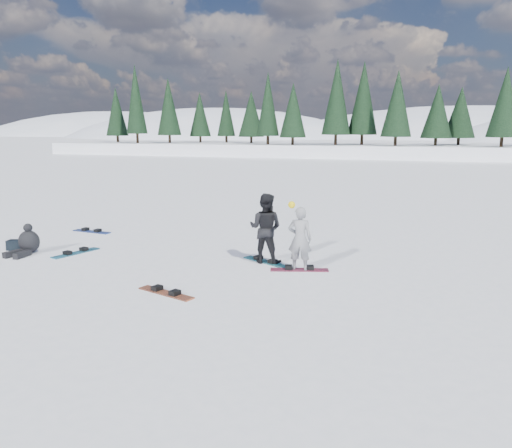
{
  "coord_description": "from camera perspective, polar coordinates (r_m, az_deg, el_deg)",
  "views": [
    {
      "loc": [
        4.17,
        -11.59,
        3.64
      ],
      "look_at": [
        0.22,
        0.95,
        1.1
      ],
      "focal_mm": 35.0,
      "sensor_mm": 36.0,
      "label": 1
    }
  ],
  "objects": [
    {
      "name": "snowboarder_man",
      "position": [
        13.55,
        1.09,
        -0.49
      ],
      "size": [
        0.97,
        0.78,
        1.91
      ],
      "primitive_type": "imported",
      "rotation": [
        0.0,
        0.0,
        3.09
      ],
      "color": "black",
      "rests_on": "ground"
    },
    {
      "name": "alpine_backdrop",
      "position": [
        202.16,
        12.97,
        5.68
      ],
      "size": [
        412.5,
        227.0,
        53.2
      ],
      "color": "white",
      "rests_on": "ground"
    },
    {
      "name": "snowboard_loose_c",
      "position": [
        18.65,
        -18.27,
        -0.83
      ],
      "size": [
        1.52,
        0.45,
        0.03
      ],
      "primitive_type": "cube",
      "rotation": [
        0.0,
        0.0,
        -0.11
      ],
      "color": "navy",
      "rests_on": "ground"
    },
    {
      "name": "gear_bag",
      "position": [
        16.79,
        -25.79,
        -2.17
      ],
      "size": [
        0.51,
        0.4,
        0.3
      ],
      "primitive_type": "cube",
      "rotation": [
        0.0,
        0.0,
        0.23
      ],
      "color": "black",
      "rests_on": "ground"
    },
    {
      "name": "snowboarder_woman",
      "position": [
        12.84,
        5.02,
        -1.66
      ],
      "size": [
        0.64,
        0.45,
        1.82
      ],
      "rotation": [
        0.0,
        0.0,
        3.23
      ],
      "color": "gray",
      "rests_on": "ground"
    },
    {
      "name": "snowboard_woman",
      "position": [
        13.04,
        4.98,
        -5.24
      ],
      "size": [
        1.52,
        0.67,
        0.03
      ],
      "primitive_type": "cube",
      "rotation": [
        0.0,
        0.0,
        0.27
      ],
      "color": "maroon",
      "rests_on": "ground"
    },
    {
      "name": "ground",
      "position": [
        12.85,
        -2.22,
        -5.54
      ],
      "size": [
        420.0,
        420.0,
        0.0
      ],
      "primitive_type": "plane",
      "color": "white",
      "rests_on": "ground"
    },
    {
      "name": "snowboard_loose_b",
      "position": [
        11.41,
        -10.26,
        -7.77
      ],
      "size": [
        1.51,
        0.74,
        0.03
      ],
      "primitive_type": "cube",
      "rotation": [
        0.0,
        0.0,
        -0.32
      ],
      "color": "#9C4522",
      "rests_on": "ground"
    },
    {
      "name": "snowboard_man",
      "position": [
        13.77,
        1.07,
        -4.33
      ],
      "size": [
        1.45,
        0.98,
        0.03
      ],
      "primitive_type": "cube",
      "rotation": [
        0.0,
        0.0,
        -0.51
      ],
      "color": "teal",
      "rests_on": "ground"
    },
    {
      "name": "seated_rider",
      "position": [
        16.1,
        -24.64,
        -1.9
      ],
      "size": [
        0.69,
        1.08,
        0.89
      ],
      "rotation": [
        0.0,
        0.0,
        -0.1
      ],
      "color": "black",
      "rests_on": "ground"
    },
    {
      "name": "snowboard_loose_a",
      "position": [
        15.64,
        -19.89,
        -3.14
      ],
      "size": [
        0.72,
        1.51,
        0.03
      ],
      "primitive_type": "cube",
      "rotation": [
        0.0,
        0.0,
        1.27
      ],
      "color": "#1B7194",
      "rests_on": "ground"
    }
  ]
}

